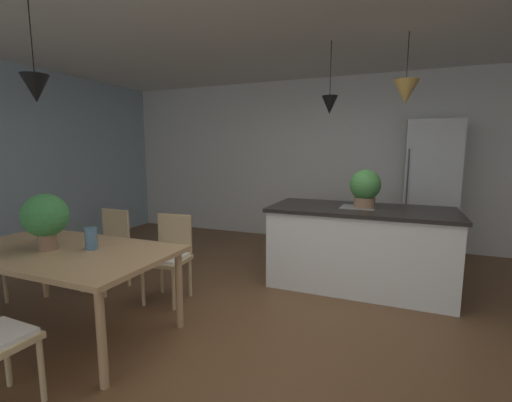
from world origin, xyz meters
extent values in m
cube|color=brown|center=(0.00, 0.00, -0.02)|extent=(10.00, 8.40, 0.04)
cube|color=silver|center=(0.00, 3.26, 1.35)|extent=(10.00, 0.12, 2.70)
cube|color=tan|center=(-1.70, -0.67, 0.70)|extent=(1.84, 1.01, 0.04)
cylinder|color=tan|center=(-2.54, -0.25, 0.35)|extent=(0.06, 0.06, 0.70)
cylinder|color=tan|center=(-0.86, -0.25, 0.35)|extent=(0.06, 0.06, 0.70)
cylinder|color=tan|center=(-0.86, -1.10, 0.35)|extent=(0.06, 0.06, 0.70)
cube|color=tan|center=(-2.11, 0.15, 0.43)|extent=(0.42, 0.42, 0.04)
cube|color=white|center=(-2.11, 0.15, 0.47)|extent=(0.38, 0.38, 0.03)
cube|color=tan|center=(-2.10, 0.33, 0.66)|extent=(0.38, 0.05, 0.42)
cylinder|color=tan|center=(-1.95, -0.03, 0.21)|extent=(0.04, 0.04, 0.41)
cylinder|color=tan|center=(-2.29, -0.01, 0.21)|extent=(0.04, 0.04, 0.41)
cylinder|color=tan|center=(-1.93, 0.31, 0.21)|extent=(0.04, 0.04, 0.41)
cylinder|color=tan|center=(-2.27, 0.33, 0.21)|extent=(0.04, 0.04, 0.41)
cylinder|color=tan|center=(-1.45, -1.33, 0.21)|extent=(0.04, 0.04, 0.41)
cylinder|color=tan|center=(-1.11, -1.34, 0.21)|extent=(0.04, 0.04, 0.41)
cylinder|color=tan|center=(-2.76, -0.51, 0.21)|extent=(0.04, 0.04, 0.41)
cube|color=tan|center=(-1.28, 0.15, 0.43)|extent=(0.44, 0.44, 0.04)
cube|color=white|center=(-1.28, 0.15, 0.47)|extent=(0.39, 0.39, 0.03)
cube|color=tan|center=(-1.30, 0.33, 0.66)|extent=(0.38, 0.07, 0.42)
cylinder|color=tan|center=(-1.10, 0.00, 0.21)|extent=(0.04, 0.04, 0.41)
cylinder|color=tan|center=(-1.44, -0.03, 0.21)|extent=(0.04, 0.04, 0.41)
cylinder|color=tan|center=(-1.13, 0.34, 0.21)|extent=(0.04, 0.04, 0.41)
cylinder|color=tan|center=(-1.47, 0.31, 0.21)|extent=(0.04, 0.04, 0.41)
cube|color=white|center=(0.48, 1.31, 0.44)|extent=(1.92, 0.88, 0.88)
cube|color=black|center=(0.48, 1.31, 0.88)|extent=(1.98, 0.94, 0.04)
cube|color=gray|center=(0.44, 1.31, 0.91)|extent=(0.36, 0.30, 0.01)
cube|color=silver|center=(1.27, 2.86, 0.97)|extent=(0.70, 0.64, 1.94)
cylinder|color=#4C4C4C|center=(0.96, 2.52, 0.97)|extent=(0.02, 0.02, 1.17)
cylinder|color=black|center=(-1.64, -0.82, 2.39)|extent=(0.01, 0.01, 0.62)
cone|color=black|center=(-1.64, -0.82, 1.98)|extent=(0.19, 0.19, 0.20)
cylinder|color=black|center=(0.10, 1.31, 2.41)|extent=(0.01, 0.01, 0.58)
cone|color=black|center=(0.10, 1.31, 2.03)|extent=(0.18, 0.18, 0.20)
cylinder|color=black|center=(0.86, 1.31, 2.47)|extent=(0.01, 0.01, 0.46)
cone|color=olive|center=(0.86, 1.31, 2.12)|extent=(0.25, 0.25, 0.23)
cylinder|color=#8C664C|center=(0.51, 1.31, 0.96)|extent=(0.23, 0.23, 0.12)
sphere|color=#478C42|center=(0.51, 1.31, 1.16)|extent=(0.33, 0.33, 0.33)
cylinder|color=#8C664C|center=(-1.79, -0.72, 0.79)|extent=(0.14, 0.14, 0.14)
sphere|color=#387F3D|center=(-1.79, -0.72, 1.01)|extent=(0.35, 0.35, 0.35)
cylinder|color=slate|center=(-1.47, -0.58, 0.81)|extent=(0.10, 0.10, 0.18)
camera|label=1|loc=(0.84, -2.64, 1.53)|focal=24.45mm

